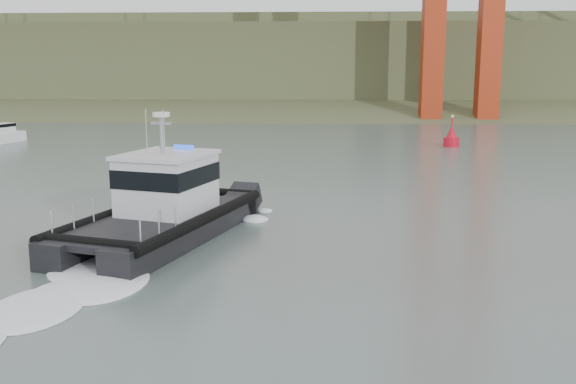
% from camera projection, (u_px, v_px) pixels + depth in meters
% --- Properties ---
extents(ground, '(400.00, 400.00, 0.00)m').
position_uv_depth(ground, '(266.00, 308.00, 20.61)').
color(ground, '#4B5955').
rests_on(ground, ground).
extents(headlands, '(500.00, 105.36, 27.12)m').
position_uv_depth(headlands, '(310.00, 71.00, 142.40)').
color(headlands, '#414E2C').
rests_on(headlands, ground).
extents(patrol_boat, '(7.71, 12.89, 5.89)m').
position_uv_depth(patrol_boat, '(164.00, 206.00, 29.10)').
color(patrol_boat, black).
rests_on(patrol_boat, ground).
extents(motorboat, '(3.46, 6.06, 3.17)m').
position_uv_depth(motorboat, '(0.00, 135.00, 66.64)').
color(motorboat, white).
rests_on(motorboat, ground).
extents(nav_buoy, '(1.59, 1.59, 3.31)m').
position_uv_depth(nav_buoy, '(451.00, 138.00, 63.52)').
color(nav_buoy, red).
rests_on(nav_buoy, ground).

